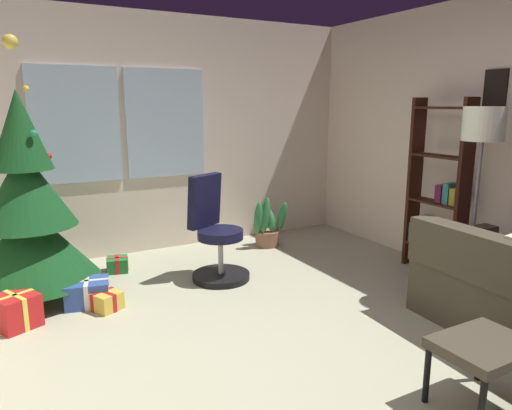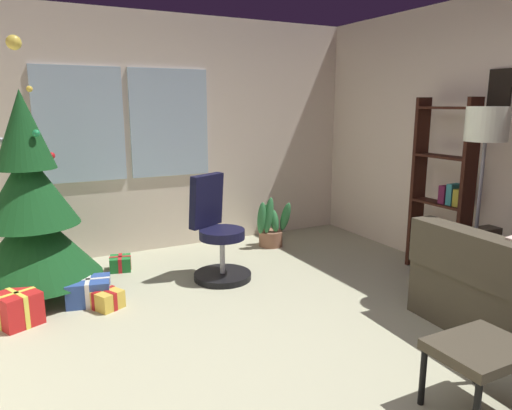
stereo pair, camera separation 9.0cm
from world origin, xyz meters
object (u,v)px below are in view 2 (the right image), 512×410
(footstool, at_px, (480,353))
(gift_box_green, at_px, (120,263))
(gift_box_red, at_px, (18,308))
(office_chair, at_px, (218,239))
(bookshelf, at_px, (441,199))
(floor_lamp, at_px, (485,140))
(gift_box_blue, at_px, (89,291))
(holiday_tree, at_px, (31,213))
(potted_plant, at_px, (271,227))
(gift_box_gold, at_px, (104,298))

(footstool, distance_m, gift_box_green, 3.49)
(gift_box_red, xyz_separation_m, office_chair, (1.77, 0.21, 0.27))
(footstool, distance_m, bookshelf, 2.32)
(gift_box_red, distance_m, floor_lamp, 3.96)
(gift_box_green, bearing_deg, footstool, -68.31)
(gift_box_blue, relative_size, floor_lamp, 0.24)
(holiday_tree, relative_size, office_chair, 2.18)
(bookshelf, bearing_deg, footstool, -132.55)
(gift_box_green, height_order, floor_lamp, floor_lamp)
(gift_box_blue, bearing_deg, gift_box_red, -162.65)
(gift_box_green, bearing_deg, office_chair, -39.39)
(bookshelf, height_order, potted_plant, bookshelf)
(gift_box_green, distance_m, bookshelf, 3.30)
(footstool, xyz_separation_m, gift_box_blue, (-1.70, 2.52, -0.24))
(potted_plant, bearing_deg, gift_box_gold, -157.63)
(gift_box_red, distance_m, potted_plant, 2.89)
(gift_box_red, xyz_separation_m, gift_box_gold, (0.65, 0.03, -0.05))
(footstool, bearing_deg, holiday_tree, 125.39)
(holiday_tree, relative_size, gift_box_red, 5.86)
(holiday_tree, xyz_separation_m, gift_box_red, (-0.17, -0.56, -0.62))
(gift_box_blue, height_order, potted_plant, potted_plant)
(gift_box_green, height_order, potted_plant, potted_plant)
(bookshelf, xyz_separation_m, potted_plant, (-1.05, 1.56, -0.53))
(office_chair, distance_m, potted_plant, 1.20)
(holiday_tree, relative_size, gift_box_blue, 5.47)
(gift_box_red, height_order, office_chair, office_chair)
(gift_box_red, xyz_separation_m, gift_box_blue, (0.55, 0.17, -0.02))
(floor_lamp, distance_m, potted_plant, 2.59)
(gift_box_red, xyz_separation_m, gift_box_green, (0.96, 0.88, -0.06))
(gift_box_blue, bearing_deg, potted_plant, 18.24)
(gift_box_green, bearing_deg, gift_box_blue, -120.20)
(gift_box_gold, distance_m, gift_box_blue, 0.17)
(footstool, height_order, gift_box_red, footstool)
(holiday_tree, xyz_separation_m, office_chair, (1.60, -0.35, -0.36))
(gift_box_red, distance_m, gift_box_gold, 0.65)
(gift_box_red, height_order, floor_lamp, floor_lamp)
(gift_box_red, xyz_separation_m, potted_plant, (2.75, 0.90, 0.11))
(holiday_tree, distance_m, gift_box_gold, 0.98)
(footstool, height_order, holiday_tree, holiday_tree)
(footstool, bearing_deg, bookshelf, 47.45)
(gift_box_gold, distance_m, office_chair, 1.18)
(gift_box_gold, relative_size, office_chair, 0.36)
(gift_box_gold, bearing_deg, floor_lamp, -24.60)
(footstool, height_order, gift_box_blue, footstool)
(footstool, distance_m, gift_box_gold, 2.88)
(potted_plant, bearing_deg, bookshelf, -56.18)
(bookshelf, bearing_deg, gift_box_red, 170.03)
(gift_box_blue, height_order, floor_lamp, floor_lamp)
(gift_box_green, height_order, gift_box_blue, gift_box_blue)
(gift_box_green, xyz_separation_m, gift_box_gold, (-0.31, -0.85, 0.00))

